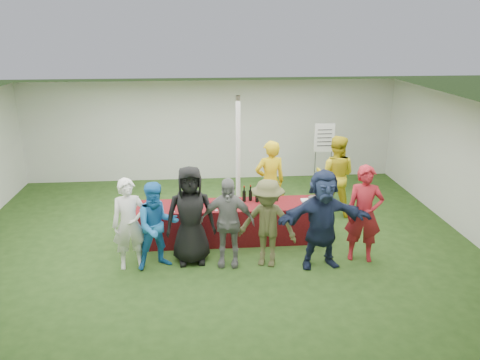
{
  "coord_description": "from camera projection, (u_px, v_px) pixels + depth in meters",
  "views": [
    {
      "loc": [
        -0.3,
        -8.47,
        4.1
      ],
      "look_at": [
        0.44,
        0.04,
        1.25
      ],
      "focal_mm": 35.0,
      "sensor_mm": 36.0,
      "label": 1
    }
  ],
  "objects": [
    {
      "name": "tent",
      "position": [
        238.0,
        159.0,
        10.07
      ],
      "size": [
        10.0,
        10.0,
        10.0
      ],
      "color": "white",
      "rests_on": "ground"
    },
    {
      "name": "customer_2",
      "position": [
        191.0,
        215.0,
        8.24
      ],
      "size": [
        0.92,
        0.63,
        1.8
      ],
      "primitive_type": "imported",
      "rotation": [
        0.0,
        0.0,
        0.07
      ],
      "color": "black",
      "rests_on": "ground"
    },
    {
      "name": "staff_back",
      "position": [
        335.0,
        175.0,
        10.39
      ],
      "size": [
        1.08,
        0.98,
        1.81
      ],
      "primitive_type": "imported",
      "rotation": [
        0.0,
        0.0,
        2.74
      ],
      "color": "gold",
      "rests_on": "ground"
    },
    {
      "name": "serving_table",
      "position": [
        230.0,
        222.0,
        9.26
      ],
      "size": [
        3.6,
        0.8,
        0.75
      ],
      "primitive_type": "cube",
      "color": "maroon",
      "rests_on": "ground"
    },
    {
      "name": "wine_glasses",
      "position": [
        182.0,
        206.0,
        8.78
      ],
      "size": [
        1.24,
        0.1,
        0.16
      ],
      "color": "silver",
      "rests_on": "serving_table"
    },
    {
      "name": "customer_4",
      "position": [
        267.0,
        223.0,
        8.15
      ],
      "size": [
        1.18,
        0.92,
        1.6
      ],
      "primitive_type": "imported",
      "rotation": [
        0.0,
        0.0,
        -0.36
      ],
      "color": "#4E4E2B",
      "rests_on": "ground"
    },
    {
      "name": "ground",
      "position": [
        218.0,
        241.0,
        9.32
      ],
      "size": [
        60.0,
        60.0,
        0.0
      ],
      "primitive_type": "plane",
      "color": "#284719",
      "rests_on": "ground"
    },
    {
      "name": "water_bottle",
      "position": [
        231.0,
        198.0,
        9.18
      ],
      "size": [
        0.07,
        0.07,
        0.23
      ],
      "color": "silver",
      "rests_on": "serving_table"
    },
    {
      "name": "wine_bottles",
      "position": [
        257.0,
        195.0,
        9.28
      ],
      "size": [
        0.57,
        0.16,
        0.32
      ],
      "color": "black",
      "rests_on": "serving_table"
    },
    {
      "name": "customer_0",
      "position": [
        129.0,
        224.0,
        8.07
      ],
      "size": [
        0.66,
        0.5,
        1.64
      ],
      "primitive_type": "imported",
      "rotation": [
        0.0,
        0.0,
        0.2
      ],
      "color": "white",
      "rests_on": "ground"
    },
    {
      "name": "customer_5",
      "position": [
        322.0,
        219.0,
        8.09
      ],
      "size": [
        1.69,
        0.64,
        1.78
      ],
      "primitive_type": "imported",
      "rotation": [
        0.0,
        0.0,
        0.07
      ],
      "color": "#1B2542",
      "rests_on": "ground"
    },
    {
      "name": "wine_list_sign",
      "position": [
        324.0,
        143.0,
        11.53
      ],
      "size": [
        0.5,
        0.03,
        1.8
      ],
      "color": "slate",
      "rests_on": "ground"
    },
    {
      "name": "staff_pourer",
      "position": [
        270.0,
        182.0,
        9.93
      ],
      "size": [
        0.73,
        0.54,
        1.82
      ],
      "primitive_type": "imported",
      "rotation": [
        0.0,
        0.0,
        3.31
      ],
      "color": "gold",
      "rests_on": "ground"
    },
    {
      "name": "customer_1",
      "position": [
        157.0,
        226.0,
        8.09
      ],
      "size": [
        0.92,
        0.81,
        1.57
      ],
      "primitive_type": "imported",
      "rotation": [
        0.0,
        0.0,
        0.32
      ],
      "color": "blue",
      "rests_on": "ground"
    },
    {
      "name": "bar_towel",
      "position": [
        307.0,
        200.0,
        9.31
      ],
      "size": [
        0.25,
        0.18,
        0.03
      ],
      "primitive_type": "cube",
      "color": "white",
      "rests_on": "serving_table"
    },
    {
      "name": "customer_6",
      "position": [
        364.0,
        214.0,
        8.33
      ],
      "size": [
        0.73,
        0.57,
        1.78
      ],
      "primitive_type": "imported",
      "rotation": [
        0.0,
        0.0,
        -0.25
      ],
      "color": "maroon",
      "rests_on": "ground"
    },
    {
      "name": "dump_bucket",
      "position": [
        314.0,
        202.0,
        9.04
      ],
      "size": [
        0.24,
        0.24,
        0.18
      ],
      "primitive_type": "cylinder",
      "color": "slate",
      "rests_on": "serving_table"
    },
    {
      "name": "customer_3",
      "position": [
        227.0,
        222.0,
        8.17
      ],
      "size": [
        1.0,
        0.54,
        1.63
      ],
      "primitive_type": "imported",
      "rotation": [
        0.0,
        0.0,
        -0.16
      ],
      "color": "slate",
      "rests_on": "ground"
    }
  ]
}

